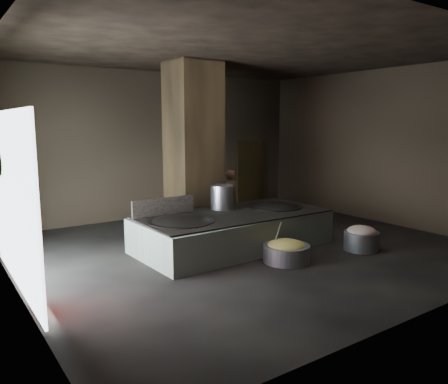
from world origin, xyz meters
TOP-DOWN VIEW (x-y plane):
  - floor at (0.00, 0.00)m, footprint 10.00×9.00m
  - ceiling at (0.00, 0.00)m, footprint 10.00×9.00m
  - back_wall at (0.00, 4.55)m, footprint 10.00×0.10m
  - front_wall at (0.00, -4.55)m, footprint 10.00×0.10m
  - left_wall at (-5.05, 0.00)m, footprint 0.10×9.00m
  - right_wall at (5.05, 0.00)m, footprint 0.10×9.00m
  - pillar at (-0.30, 1.90)m, footprint 1.20×1.20m
  - hearth_platform at (-0.23, 0.19)m, footprint 4.65×2.35m
  - platform_cap at (-0.23, 0.19)m, footprint 4.47×2.15m
  - wok_left at (-1.68, 0.14)m, footprint 1.44×1.44m
  - wok_left_rim at (-1.68, 0.14)m, footprint 1.47×1.47m
  - wok_right at (1.12, 0.24)m, footprint 1.34×1.34m
  - wok_right_rim at (1.12, 0.24)m, footprint 1.37×1.37m
  - stock_pot at (-0.18, 0.74)m, footprint 0.56×0.56m
  - splash_guard at (-1.68, 0.94)m, footprint 1.59×0.12m
  - cook at (1.10, 2.24)m, footprint 0.60×0.41m
  - veg_basin at (0.05, -1.36)m, footprint 1.16×1.16m
  - veg_fill at (0.05, -1.36)m, footprint 0.82×0.82m
  - ladle at (-0.10, -1.21)m, footprint 0.13×0.39m
  - meat_basin at (2.09, -1.70)m, footprint 0.85×0.85m
  - meat_fill at (2.09, -1.70)m, footprint 0.66×0.66m
  - doorway_near at (1.20, 4.45)m, footprint 1.18×0.08m
  - doorway_near_glow at (1.12, 4.26)m, footprint 0.80×0.04m
  - doorway_far at (3.60, 4.45)m, footprint 1.18×0.08m
  - doorway_far_glow at (3.76, 4.65)m, footprint 0.83×0.04m
  - left_opening at (-4.95, 0.20)m, footprint 0.04×4.20m
  - pavilion_sliver at (-4.88, -1.10)m, footprint 0.05×0.90m
  - tree_silhouette at (-4.85, 1.30)m, footprint 0.28×1.10m

SIDE VIEW (x-z plane):
  - floor at x=0.00m, z-range -0.10..0.00m
  - veg_basin at x=0.05m, z-range 0.00..0.37m
  - meat_basin at x=2.09m, z-range 0.00..0.44m
  - veg_fill at x=0.05m, z-range 0.22..0.48m
  - hearth_platform at x=-0.23m, z-range 0.00..0.79m
  - meat_fill at x=2.09m, z-range 0.32..0.58m
  - ladle at x=-0.10m, z-range 0.20..0.90m
  - wok_left at x=-1.68m, z-range 0.55..0.95m
  - wok_right at x=1.12m, z-range 0.56..0.94m
  - cook at x=1.10m, z-range 0.00..1.60m
  - platform_cap at x=-0.23m, z-range 0.80..0.83m
  - wok_left_rim at x=-1.68m, z-range 0.80..0.84m
  - wok_right_rim at x=1.12m, z-range 0.80..0.84m
  - pavilion_sliver at x=-4.88m, z-range 0.00..1.70m
  - splash_guard at x=-1.68m, z-range 0.83..1.23m
  - doorway_near_glow at x=1.12m, z-range 0.10..2.00m
  - doorway_far_glow at x=3.76m, z-range 0.06..2.04m
  - doorway_near at x=1.20m, z-range -0.09..2.29m
  - doorway_far at x=3.60m, z-range -0.09..2.29m
  - stock_pot at x=-0.18m, z-range 0.83..1.43m
  - left_opening at x=-4.95m, z-range 0.05..3.15m
  - tree_silhouette at x=-4.85m, z-range 1.65..2.75m
  - back_wall at x=0.00m, z-range 0.00..4.50m
  - front_wall at x=0.00m, z-range 0.00..4.50m
  - left_wall at x=-5.05m, z-range 0.00..4.50m
  - right_wall at x=5.05m, z-range 0.00..4.50m
  - pillar at x=-0.30m, z-range 0.00..4.50m
  - ceiling at x=0.00m, z-range 4.50..4.60m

